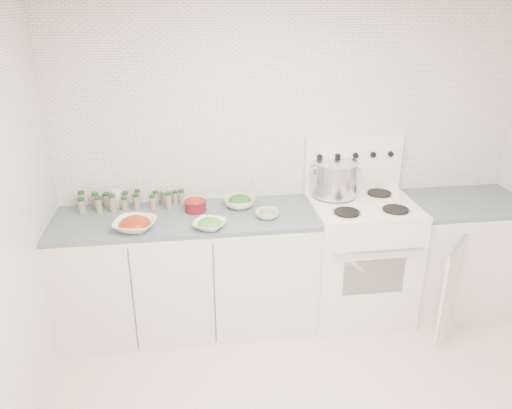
% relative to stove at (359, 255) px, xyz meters
% --- Properties ---
extents(room_walls, '(3.54, 3.04, 2.52)m').
position_rel_stove_xyz_m(room_walls, '(-0.48, -1.19, 1.06)').
color(room_walls, white).
rests_on(room_walls, ground).
extents(counter_left, '(1.85, 0.62, 0.90)m').
position_rel_stove_xyz_m(counter_left, '(-1.30, 0.00, -0.05)').
color(counter_left, white).
rests_on(counter_left, ground).
extents(stove, '(0.76, 0.70, 1.36)m').
position_rel_stove_xyz_m(stove, '(0.00, 0.00, 0.00)').
color(stove, white).
rests_on(stove, ground).
extents(counter_right, '(0.89, 0.91, 0.90)m').
position_rel_stove_xyz_m(counter_right, '(0.82, -0.00, -0.05)').
color(counter_right, white).
rests_on(counter_right, ground).
extents(stock_pot, '(0.36, 0.34, 0.26)m').
position_rel_stove_xyz_m(stock_pot, '(-0.18, 0.16, 0.59)').
color(stock_pot, silver).
rests_on(stock_pot, stove).
extents(bowl_tomato, '(0.33, 0.33, 0.09)m').
position_rel_stove_xyz_m(bowl_tomato, '(-1.63, -0.17, 0.44)').
color(bowl_tomato, white).
rests_on(bowl_tomato, counter_left).
extents(bowl_snowpea, '(0.28, 0.28, 0.07)m').
position_rel_stove_xyz_m(bowl_snowpea, '(-1.14, -0.22, 0.43)').
color(bowl_snowpea, white).
rests_on(bowl_snowpea, counter_left).
extents(bowl_broccoli, '(0.29, 0.29, 0.09)m').
position_rel_stove_xyz_m(bowl_broccoli, '(-0.90, 0.12, 0.45)').
color(bowl_broccoli, white).
rests_on(bowl_broccoli, counter_left).
extents(bowl_zucchini, '(0.21, 0.21, 0.07)m').
position_rel_stove_xyz_m(bowl_zucchini, '(-0.73, -0.10, 0.43)').
color(bowl_zucchini, white).
rests_on(bowl_zucchini, counter_left).
extents(bowl_pepper, '(0.16, 0.16, 0.10)m').
position_rel_stove_xyz_m(bowl_pepper, '(-1.23, 0.09, 0.45)').
color(bowl_pepper, maroon).
rests_on(bowl_pepper, counter_left).
extents(salt_canister, '(0.08, 0.08, 0.13)m').
position_rel_stove_xyz_m(salt_canister, '(-1.80, 0.25, 0.47)').
color(salt_canister, white).
rests_on(salt_canister, counter_left).
extents(tin_can, '(0.11, 0.11, 0.11)m').
position_rel_stove_xyz_m(tin_can, '(-1.44, 0.26, 0.46)').
color(tin_can, '#A8A08E').
rests_on(tin_can, counter_left).
extents(spice_cluster, '(0.76, 0.16, 0.14)m').
position_rel_stove_xyz_m(spice_cluster, '(-1.74, 0.21, 0.46)').
color(spice_cluster, gray).
rests_on(spice_cluster, counter_left).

